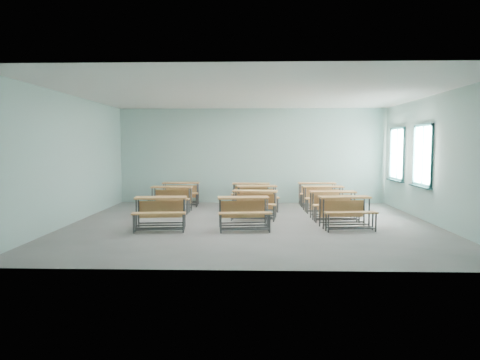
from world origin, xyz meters
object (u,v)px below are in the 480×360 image
(desk_unit_r3c2, at_px, (317,190))
(desk_unit_r3c0, at_px, (181,190))
(desk_unit_r2c2, at_px, (324,195))
(desk_unit_r3c1, at_px, (251,191))
(desk_unit_r0c0, at_px, (161,208))
(desk_unit_r0c1, at_px, (244,208))
(desk_unit_r1c2, at_px, (333,201))
(desk_unit_r1c1, at_px, (255,200))
(desk_unit_r2c0, at_px, (171,195))
(desk_unit_r0c2, at_px, (346,207))
(desk_unit_r2c1, at_px, (257,194))

(desk_unit_r3c2, bearing_deg, desk_unit_r3c0, 179.16)
(desk_unit_r2c2, height_order, desk_unit_r3c1, same)
(desk_unit_r0c0, height_order, desk_unit_r3c2, same)
(desk_unit_r0c1, height_order, desk_unit_r1c2, same)
(desk_unit_r1c1, xyz_separation_m, desk_unit_r1c2, (2.07, -0.13, 0.00))
(desk_unit_r2c0, bearing_deg, desk_unit_r1c2, -12.88)
(desk_unit_r0c0, relative_size, desk_unit_r2c0, 1.05)
(desk_unit_r0c2, distance_m, desk_unit_r2c1, 3.39)
(desk_unit_r0c1, relative_size, desk_unit_r2c1, 1.00)
(desk_unit_r1c2, bearing_deg, desk_unit_r3c0, 146.75)
(desk_unit_r0c0, bearing_deg, desk_unit_r3c0, 86.86)
(desk_unit_r1c1, bearing_deg, desk_unit_r0c1, -92.86)
(desk_unit_r1c1, relative_size, desk_unit_r2c2, 1.05)
(desk_unit_r0c1, distance_m, desk_unit_r3c1, 3.74)
(desk_unit_r2c2, bearing_deg, desk_unit_r2c0, -179.42)
(desk_unit_r2c0, relative_size, desk_unit_r3c1, 0.99)
(desk_unit_r0c2, relative_size, desk_unit_r3c1, 1.04)
(desk_unit_r1c2, relative_size, desk_unit_r2c2, 1.01)
(desk_unit_r1c1, bearing_deg, desk_unit_r2c0, 164.13)
(desk_unit_r2c2, xyz_separation_m, desk_unit_r3c1, (-2.16, 0.99, 0.00))
(desk_unit_r3c2, bearing_deg, desk_unit_r1c1, -130.47)
(desk_unit_r0c0, bearing_deg, desk_unit_r1c2, 12.17)
(desk_unit_r0c2, height_order, desk_unit_r1c2, same)
(desk_unit_r1c1, bearing_deg, desk_unit_r3c2, 57.73)
(desk_unit_r2c2, height_order, desk_unit_r3c0, same)
(desk_unit_r0c0, xyz_separation_m, desk_unit_r3c0, (-0.21, 4.00, 0.00))
(desk_unit_r2c0, bearing_deg, desk_unit_r0c2, -25.45)
(desk_unit_r0c1, xyz_separation_m, desk_unit_r3c1, (0.15, 3.74, 0.00))
(desk_unit_r1c2, distance_m, desk_unit_r3c2, 2.61)
(desk_unit_r2c1, height_order, desk_unit_r3c0, same)
(desk_unit_r0c0, bearing_deg, desk_unit_r2c1, 46.02)
(desk_unit_r0c0, xyz_separation_m, desk_unit_r3c1, (2.08, 3.81, 0.00))
(desk_unit_r0c0, bearing_deg, desk_unit_r2c0, 89.41)
(desk_unit_r1c1, height_order, desk_unit_r3c0, same)
(desk_unit_r0c0, relative_size, desk_unit_r2c2, 1.04)
(desk_unit_r3c0, relative_size, desk_unit_r3c2, 1.02)
(desk_unit_r1c1, height_order, desk_unit_r3c2, same)
(desk_unit_r0c1, distance_m, desk_unit_r3c2, 4.57)
(desk_unit_r0c1, height_order, desk_unit_r3c2, same)
(desk_unit_r2c0, bearing_deg, desk_unit_r0c1, -47.30)
(desk_unit_r2c0, xyz_separation_m, desk_unit_r3c1, (2.33, 1.23, 0.00))
(desk_unit_r3c1, height_order, desk_unit_r3c2, same)
(desk_unit_r1c1, height_order, desk_unit_r2c2, same)
(desk_unit_r2c1, relative_size, desk_unit_r3c0, 1.04)
(desk_unit_r0c2, xyz_separation_m, desk_unit_r3c2, (-0.10, 3.78, 0.00))
(desk_unit_r0c0, height_order, desk_unit_r2c0, same)
(desk_unit_r0c0, bearing_deg, desk_unit_r0c1, -4.00)
(desk_unit_r1c1, bearing_deg, desk_unit_r2c1, 93.78)
(desk_unit_r2c1, bearing_deg, desk_unit_r1c1, -99.79)
(desk_unit_r0c2, bearing_deg, desk_unit_r3c1, 115.82)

